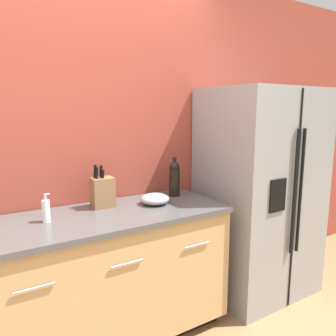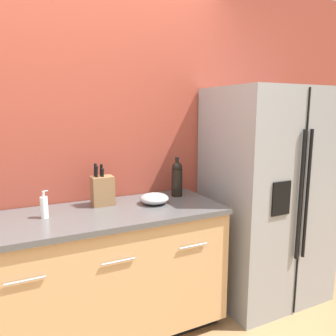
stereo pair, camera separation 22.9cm
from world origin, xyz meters
name	(u,v)px [view 1 (the left image)]	position (x,y,z in m)	size (l,w,h in m)	color
wall_back	(59,148)	(0.00, 1.10, 1.30)	(10.00, 0.05, 2.60)	#993D2D
counter_unit	(70,288)	(-0.07, 0.76, 0.46)	(2.09, 0.64, 0.90)	black
refrigerator	(259,193)	(1.54, 0.72, 0.86)	(0.91, 0.74, 1.72)	gray
knife_block	(102,192)	(0.22, 0.90, 1.01)	(0.15, 0.11, 0.30)	olive
wine_bottle	(174,178)	(0.80, 0.89, 1.04)	(0.08, 0.08, 0.30)	black
soap_dispenser	(46,211)	(-0.17, 0.78, 0.97)	(0.05, 0.05, 0.17)	white
mixing_bowl	(155,199)	(0.55, 0.77, 0.94)	(0.20, 0.20, 0.07)	#A3A3A5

